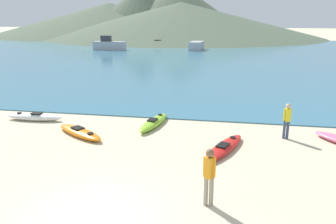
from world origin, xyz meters
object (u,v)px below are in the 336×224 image
object	(u,v)px
person_near_waterline	(287,119)
moored_boat_1	(109,45)
kayak_on_sand_0	(80,132)
moored_boat_2	(197,46)
kayak_on_sand_2	(224,147)
kayak_on_sand_3	(154,122)
person_near_foreground	(209,174)
moored_boat_0	(156,44)
kayak_on_sand_4	(34,117)

from	to	relation	value
person_near_waterline	moored_boat_1	xyz separation A→B (m)	(-22.26, 38.87, -0.02)
kayak_on_sand_0	moored_boat_2	xyz separation A→B (m)	(1.11, 42.79, 0.59)
kayak_on_sand_2	kayak_on_sand_3	distance (m)	4.29
moored_boat_2	kayak_on_sand_2	bearing A→B (deg)	-83.09
person_near_waterline	moored_boat_2	distance (m)	42.30
person_near_foreground	person_near_waterline	xyz separation A→B (m)	(2.97, 5.93, -0.06)
person_near_foreground	moored_boat_2	size ratio (longest dim) A/B	0.36
person_near_waterline	moored_boat_0	xyz separation A→B (m)	(-16.33, 48.09, -0.42)
person_near_waterline	moored_boat_2	world-z (taller)	person_near_waterline
kayak_on_sand_4	kayak_on_sand_0	bearing A→B (deg)	-27.63
person_near_foreground	kayak_on_sand_0	bearing A→B (deg)	141.85
kayak_on_sand_0	person_near_foreground	bearing A→B (deg)	-38.15
person_near_foreground	moored_boat_1	xyz separation A→B (m)	(-19.29, 44.80, -0.08)
moored_boat_0	kayak_on_sand_3	bearing A→B (deg)	-77.72
kayak_on_sand_0	person_near_waterline	xyz separation A→B (m)	(8.97, 1.22, 0.75)
kayak_on_sand_3	moored_boat_2	distance (m)	40.90
kayak_on_sand_2	person_near_foreground	bearing A→B (deg)	-95.30
kayak_on_sand_0	kayak_on_sand_2	world-z (taller)	kayak_on_sand_0
kayak_on_sand_4	person_near_foreground	world-z (taller)	person_near_foreground
kayak_on_sand_4	moored_boat_1	size ratio (longest dim) A/B	0.53
kayak_on_sand_4	person_near_foreground	bearing A→B (deg)	-34.72
kayak_on_sand_3	person_near_waterline	xyz separation A→B (m)	(6.02, -0.71, 0.73)
kayak_on_sand_2	moored_boat_2	size ratio (longest dim) A/B	0.71
kayak_on_sand_4	person_near_waterline	bearing A→B (deg)	-2.31
kayak_on_sand_3	moored_boat_0	size ratio (longest dim) A/B	0.70
kayak_on_sand_2	person_near_foreground	distance (m)	4.16
person_near_waterline	moored_boat_2	size ratio (longest dim) A/B	0.34
person_near_foreground	moored_boat_1	bearing A→B (deg)	113.29
kayak_on_sand_2	moored_boat_2	distance (m)	43.76
kayak_on_sand_0	kayak_on_sand_2	xyz separation A→B (m)	(6.38, -0.65, -0.01)
person_near_foreground	kayak_on_sand_2	bearing A→B (deg)	84.70
person_near_foreground	moored_boat_0	bearing A→B (deg)	103.89
kayak_on_sand_4	moored_boat_1	distance (m)	39.67
moored_boat_0	moored_boat_1	distance (m)	10.97
moored_boat_0	moored_boat_2	size ratio (longest dim) A/B	0.96
kayak_on_sand_2	person_near_waterline	distance (m)	3.29
kayak_on_sand_3	moored_boat_1	bearing A→B (deg)	113.05
kayak_on_sand_3	person_near_waterline	distance (m)	6.11
person_near_foreground	moored_boat_1	distance (m)	48.78
person_near_waterline	moored_boat_1	world-z (taller)	moored_boat_1
person_near_waterline	moored_boat_2	bearing A→B (deg)	100.70
kayak_on_sand_3	person_near_foreground	size ratio (longest dim) A/B	1.87
kayak_on_sand_3	kayak_on_sand_2	bearing A→B (deg)	-37.03
kayak_on_sand_3	person_near_waterline	bearing A→B (deg)	-6.77
kayak_on_sand_0	kayak_on_sand_4	xyz separation A→B (m)	(-3.28, 1.72, 0.03)
kayak_on_sand_3	kayak_on_sand_4	size ratio (longest dim) A/B	1.06
kayak_on_sand_0	moored_boat_2	size ratio (longest dim) A/B	0.63
moored_boat_0	moored_boat_1	bearing A→B (deg)	-122.75
moored_boat_1	moored_boat_2	bearing A→B (deg)	10.61
kayak_on_sand_2	moored_boat_0	xyz separation A→B (m)	(-13.74, 49.96, 0.34)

